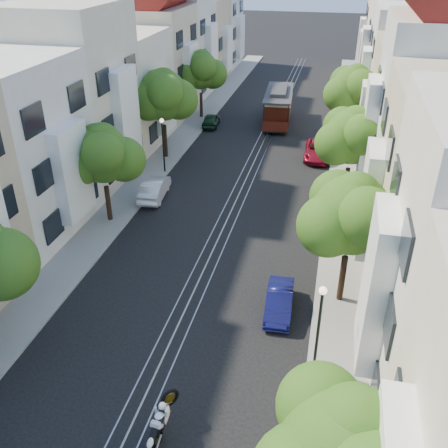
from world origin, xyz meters
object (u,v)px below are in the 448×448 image
Objects in this scene: lamp_east at (320,317)px; parked_car_w_mid at (154,188)px; cable_car at (278,104)px; parked_car_w_far at (211,120)px; tree_e_c at (353,138)px; parked_car_e_far at (318,151)px; sportbike_rider at (162,418)px; parked_car_e_mid at (279,301)px; tree_e_b at (352,217)px; tree_e_d at (354,90)px; lamp_west at (163,137)px; tree_w_b at (103,156)px; tree_w_c at (163,96)px; tree_w_d at (201,71)px.

lamp_east is 1.01× the size of parked_car_w_mid.
cable_car is 6.68m from parked_car_w_far.
parked_car_e_far is (-2.33, 7.70, -3.95)m from tree_e_c.
sportbike_rider is at bearing -98.53° from parked_car_e_far.
lamp_east reaches higher than parked_car_e_mid.
sportbike_rider is at bearing -139.65° from lamp_east.
tree_e_b is 0.82× the size of cable_car.
sportbike_rider is at bearing -100.88° from tree_e_d.
tree_e_d reaches higher than parked_car_w_far.
tree_e_d is (0.00, 22.00, 0.13)m from tree_e_b.
lamp_west is at bearing -146.50° from tree_e_d.
tree_e_b reaches higher than parked_car_w_far.
lamp_west is 1.01× the size of parked_car_w_mid.
parked_car_e_mid is (-2.86, -23.47, -4.29)m from tree_e_d.
tree_w_b is 5.57m from parked_car_w_mid.
sportbike_rider is at bearing 105.15° from parked_car_w_mid.
lamp_east is at bearing 46.95° from sportbike_rider.
tree_w_c reaches higher than cable_car.
tree_e_b is at bearing -48.01° from tree_w_c.
parked_car_w_far is (-12.86, 24.68, -4.13)m from tree_e_b.
lamp_east is at bearing 125.15° from parked_car_w_mid.
parked_car_w_mid is at bearing -85.15° from tree_w_d.
tree_e_d reaches higher than cable_car.
tree_e_b is 28.13m from parked_car_w_far.
tree_w_c is at bearing 120.37° from parked_car_e_mid.
cable_car is (6.80, 14.10, -1.02)m from lamp_west.
tree_e_d is at bearing 90.00° from tree_e_b.
tree_w_b is 13.77m from parked_car_e_mid.
parked_car_w_far is at bearing 149.36° from parked_car_e_far.
tree_e_b reaches higher than tree_w_b.
cable_car is (7.64, 0.13, -2.78)m from tree_w_d.
tree_w_b is at bearing -132.43° from parked_car_e_far.
parked_car_w_mid is at bearing -77.85° from tree_w_c.
tree_w_c is at bearing -157.38° from tree_e_d.
sportbike_rider is (8.39, -14.26, -3.55)m from tree_w_b.
tree_e_b reaches higher than tree_e_c.
tree_w_d is (-14.40, 16.00, 0.00)m from tree_e_c.
tree_e_b is 16.13m from parked_car_w_mid.
tree_w_b reaches higher than lamp_east.
tree_w_c reaches higher than tree_e_b.
parked_car_e_far is (12.07, -8.30, -3.95)m from tree_w_d.
parked_car_w_mid reaches higher than parked_car_e_mid.
tree_w_b is at bearing 143.42° from lamp_east.
parked_car_w_mid reaches higher than parked_car_w_far.
sportbike_rider is at bearing -122.97° from tree_e_b.
tree_w_c is (-14.40, 5.00, 0.47)m from tree_e_c.
tree_e_c is at bearing 22.62° from tree_w_b.
tree_e_c is 13.82m from lamp_west.
parked_car_e_mid is at bearing -67.94° from tree_w_d.
tree_w_d is 18.63m from parked_car_w_mid.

